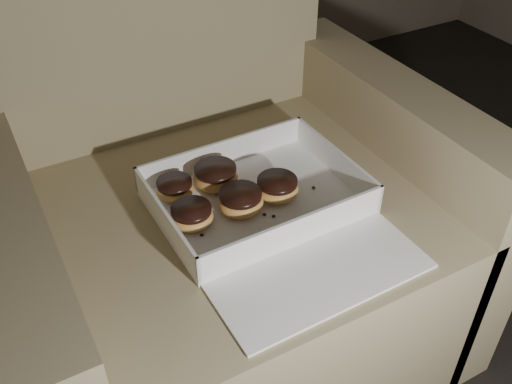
{
  "coord_description": "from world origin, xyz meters",
  "views": [
    {
      "loc": [
        -0.26,
        0.27,
        1.11
      ],
      "look_at": [
        0.14,
        1.0,
        0.45
      ],
      "focal_mm": 40.0,
      "sensor_mm": 36.0,
      "label": 1
    }
  ],
  "objects": [
    {
      "name": "donut_a",
      "position": [
        0.02,
        1.08,
        0.45
      ],
      "size": [
        0.07,
        0.07,
        0.04
      ],
      "color": "#E99D51",
      "rests_on": "bakery_box"
    },
    {
      "name": "donut_c",
      "position": [
        0.1,
        1.08,
        0.46
      ],
      "size": [
        0.09,
        0.09,
        0.04
      ],
      "color": "#E99D51",
      "rests_on": "bakery_box"
    },
    {
      "name": "crumb_a",
      "position": [
        0.15,
        0.94,
        0.44
      ],
      "size": [
        0.01,
        0.01,
        0.0
      ],
      "primitive_type": "ellipsoid",
      "color": "black",
      "rests_on": "bakery_box"
    },
    {
      "name": "donut_e",
      "position": [
        0.18,
        0.99,
        0.45
      ],
      "size": [
        0.08,
        0.08,
        0.04
      ],
      "color": "#E99D51",
      "rests_on": "bakery_box"
    },
    {
      "name": "armchair",
      "position": [
        0.11,
        1.1,
        0.3
      ],
      "size": [
        0.91,
        0.77,
        0.95
      ],
      "color": "#827653",
      "rests_on": "floor"
    },
    {
      "name": "donut_b",
      "position": [
        0.1,
        0.99,
        0.46
      ],
      "size": [
        0.08,
        0.08,
        0.04
      ],
      "color": "#E99D51",
      "rests_on": "bakery_box"
    },
    {
      "name": "donut_d",
      "position": [
        0.01,
        1.0,
        0.45
      ],
      "size": [
        0.08,
        0.08,
        0.04
      ],
      "color": "#E99D51",
      "rests_on": "bakery_box"
    },
    {
      "name": "crumb_d",
      "position": [
        -0.0,
        0.88,
        0.44
      ],
      "size": [
        0.01,
        0.01,
        0.0
      ],
      "primitive_type": "ellipsoid",
      "color": "black",
      "rests_on": "bakery_box"
    },
    {
      "name": "bakery_box",
      "position": [
        0.15,
        0.96,
        0.44
      ],
      "size": [
        0.38,
        0.44,
        0.06
      ],
      "rotation": [
        0.0,
        0.0,
        0.02
      ],
      "color": "white",
      "rests_on": "armchair"
    },
    {
      "name": "crumb_b",
      "position": [
        0.14,
        0.96,
        0.44
      ],
      "size": [
        0.01,
        0.01,
        0.0
      ],
      "primitive_type": "ellipsoid",
      "color": "black",
      "rests_on": "bakery_box"
    },
    {
      "name": "crumb_e",
      "position": [
        0.26,
        0.98,
        0.44
      ],
      "size": [
        0.01,
        0.01,
        0.0
      ],
      "primitive_type": "ellipsoid",
      "color": "black",
      "rests_on": "bakery_box"
    },
    {
      "name": "crumb_c",
      "position": [
        0.01,
        0.96,
        0.44
      ],
      "size": [
        0.01,
        0.01,
        0.0
      ],
      "primitive_type": "ellipsoid",
      "color": "black",
      "rests_on": "bakery_box"
    }
  ]
}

